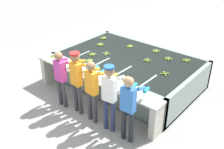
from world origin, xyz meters
TOP-DOWN VIEW (x-y plane):
  - ground_plane at (0.00, 0.00)m, footprint 80.00×80.00m
  - wash_tank at (0.00, 1.81)m, footprint 4.19×2.74m
  - work_ledge at (0.00, 0.23)m, footprint 4.19×0.45m
  - worker_0 at (-0.63, -0.33)m, footprint 0.41×0.71m
  - worker_1 at (-0.08, -0.27)m, footprint 0.46×0.74m
  - worker_2 at (0.47, -0.28)m, footprint 0.45×0.73m
  - worker_3 at (1.01, -0.27)m, footprint 0.48×0.75m
  - worker_4 at (1.57, -0.28)m, footprint 0.44×0.73m
  - banana_bunch_floating_0 at (-0.74, 0.82)m, footprint 0.28×0.28m
  - banana_bunch_floating_1 at (-0.48, 2.50)m, footprint 0.26×0.28m
  - banana_bunch_floating_2 at (0.56, 1.95)m, footprint 0.28×0.27m
  - banana_bunch_floating_3 at (0.39, 2.72)m, footprint 0.28×0.28m
  - banana_bunch_floating_4 at (0.99, 2.46)m, footprint 0.28×0.28m
  - banana_bunch_floating_5 at (-0.99, 1.22)m, footprint 0.28×0.28m
  - banana_bunch_floating_6 at (-0.69, 1.54)m, footprint 0.27×0.27m
  - banana_bunch_floating_7 at (-1.68, 2.50)m, footprint 0.28×0.28m
  - banana_bunch_floating_8 at (1.46, 2.71)m, footprint 0.28×0.27m
  - banana_bunch_floating_9 at (-1.35, 1.98)m, footprint 0.28×0.27m
  - banana_bunch_floating_10 at (1.39, 1.56)m, footprint 0.22×0.22m
  - banana_bunch_floating_11 at (-1.53, 0.94)m, footprint 0.28×0.28m
  - banana_bunch_ledge_0 at (-1.79, 0.33)m, footprint 0.28×0.27m
  - banana_bunch_ledge_1 at (-0.81, 0.20)m, footprint 0.28×0.27m
  - banana_bunch_ledge_2 at (-1.16, 0.22)m, footprint 0.28×0.28m
  - knife_0 at (-0.32, 0.14)m, footprint 0.19×0.32m
  - knife_1 at (-1.48, 0.12)m, footprint 0.30×0.24m

SIDE VIEW (x-z plane):
  - ground_plane at x=0.00m, z-range 0.00..0.00m
  - wash_tank at x=0.00m, z-range -0.01..0.90m
  - work_ledge at x=0.00m, z-range 0.18..1.09m
  - knife_0 at x=-0.32m, z-range 0.91..0.93m
  - knife_1 at x=-1.48m, z-range 0.91..0.93m
  - banana_bunch_floating_3 at x=0.39m, z-range 0.89..0.96m
  - banana_bunch_floating_4 at x=0.99m, z-range 0.89..0.96m
  - banana_bunch_floating_5 at x=-0.99m, z-range 0.89..0.96m
  - banana_bunch_floating_7 at x=-1.68m, z-range 0.89..0.96m
  - banana_bunch_floating_0 at x=-0.74m, z-range 0.89..0.96m
  - banana_bunch_floating_1 at x=-0.48m, z-range 0.89..0.96m
  - banana_bunch_floating_8 at x=1.46m, z-range 0.89..0.96m
  - banana_bunch_floating_9 at x=-1.35m, z-range 0.89..0.96m
  - banana_bunch_floating_11 at x=-1.53m, z-range 0.89..0.96m
  - banana_bunch_floating_2 at x=0.56m, z-range 0.89..0.96m
  - banana_bunch_floating_6 at x=-0.69m, z-range 0.89..0.96m
  - banana_bunch_floating_10 at x=1.39m, z-range 0.89..0.96m
  - banana_bunch_ledge_1 at x=-0.81m, z-range 0.89..0.97m
  - banana_bunch_ledge_2 at x=-1.16m, z-range 0.89..0.97m
  - banana_bunch_ledge_0 at x=-1.79m, z-range 0.89..0.97m
  - worker_0 at x=-0.63m, z-range 0.16..1.79m
  - worker_4 at x=1.57m, z-range 0.17..1.85m
  - worker_2 at x=0.47m, z-range 0.17..1.85m
  - worker_3 at x=1.01m, z-range 0.20..1.94m
  - worker_1 at x=-0.08m, z-range 0.20..1.94m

